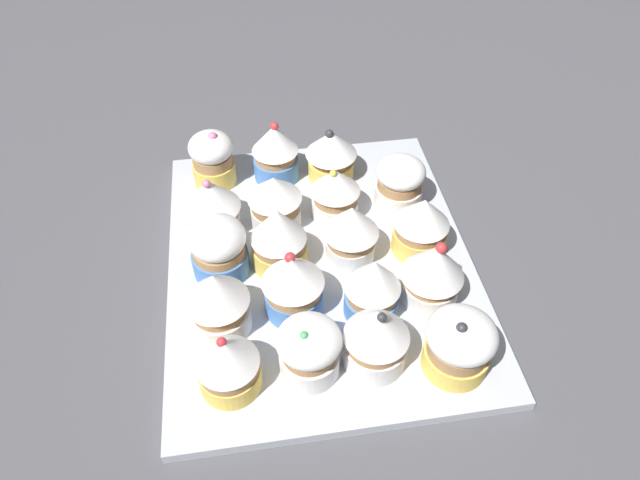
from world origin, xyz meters
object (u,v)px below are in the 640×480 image
(cupcake_12, at_px, (211,204))
(cupcake_16, at_px, (212,158))
(cupcake_2, at_px, (376,337))
(cupcake_9, at_px, (279,241))
(baking_tray, at_px, (320,263))
(cupcake_0, at_px, (228,364))
(cupcake_4, at_px, (218,301))
(cupcake_15, at_px, (400,182))
(cupcake_8, at_px, (218,247))
(cupcake_10, at_px, (350,229))
(cupcake_5, at_px, (293,285))
(cupcake_17, at_px, (275,152))
(cupcake_3, at_px, (459,344))
(cupcake_6, at_px, (373,287))
(cupcake_11, at_px, (420,222))
(cupcake_13, at_px, (275,200))
(cupcake_18, at_px, (331,153))
(cupcake_14, at_px, (335,192))
(cupcake_1, at_px, (309,349))
(cupcake_7, at_px, (433,272))

(cupcake_12, xyz_separation_m, cupcake_16, (0.00, 0.08, -0.00))
(cupcake_2, distance_m, cupcake_9, 0.15)
(baking_tray, height_order, cupcake_12, cupcake_12)
(cupcake_0, xyz_separation_m, cupcake_16, (-0.01, 0.29, 0.00))
(cupcake_4, distance_m, cupcake_16, 0.22)
(cupcake_15, xyz_separation_m, cupcake_16, (-0.22, 0.07, 0.00))
(baking_tray, height_order, cupcake_8, cupcake_8)
(cupcake_9, distance_m, cupcake_10, 0.08)
(cupcake_4, xyz_separation_m, cupcake_16, (-0.00, 0.22, -0.00))
(cupcake_5, relative_size, cupcake_17, 0.96)
(cupcake_3, distance_m, cupcake_10, 0.17)
(cupcake_9, bearing_deg, cupcake_16, 113.16)
(cupcake_9, height_order, cupcake_15, cupcake_9)
(cupcake_6, bearing_deg, cupcake_11, 49.11)
(cupcake_3, bearing_deg, cupcake_2, 167.70)
(cupcake_9, bearing_deg, cupcake_0, -113.60)
(cupcake_13, xyz_separation_m, cupcake_18, (0.08, 0.07, 0.00))
(cupcake_10, distance_m, cupcake_11, 0.08)
(cupcake_3, distance_m, cupcake_14, 0.23)
(cupcake_3, bearing_deg, cupcake_1, 173.52)
(baking_tray, height_order, cupcake_15, cupcake_15)
(cupcake_1, relative_size, cupcake_7, 0.86)
(cupcake_0, relative_size, cupcake_3, 0.95)
(cupcake_16, bearing_deg, baking_tray, -53.90)
(cupcake_4, distance_m, cupcake_5, 0.07)
(cupcake_2, xyz_separation_m, cupcake_11, (0.08, 0.14, -0.00))
(cupcake_18, bearing_deg, cupcake_12, -153.57)
(cupcake_4, distance_m, cupcake_17, 0.23)
(cupcake_18, bearing_deg, baking_tray, -104.12)
(cupcake_4, relative_size, cupcake_9, 0.96)
(cupcake_2, distance_m, cupcake_6, 0.06)
(cupcake_11, bearing_deg, cupcake_9, -177.24)
(cupcake_1, height_order, cupcake_18, cupcake_18)
(cupcake_6, bearing_deg, cupcake_16, 123.23)
(baking_tray, height_order, cupcake_0, cupcake_0)
(cupcake_9, bearing_deg, cupcake_2, -60.48)
(cupcake_12, bearing_deg, cupcake_13, -1.12)
(cupcake_16, relative_size, cupcake_17, 0.94)
(cupcake_5, xyz_separation_m, cupcake_18, (0.07, 0.20, -0.00))
(cupcake_6, bearing_deg, cupcake_14, 94.47)
(cupcake_0, xyz_separation_m, cupcake_13, (0.06, 0.20, 0.00))
(cupcake_18, bearing_deg, cupcake_11, -60.79)
(cupcake_1, relative_size, cupcake_15, 1.03)
(cupcake_7, height_order, cupcake_18, cupcake_7)
(cupcake_3, relative_size, cupcake_5, 0.92)
(cupcake_9, bearing_deg, cupcake_5, -82.63)
(cupcake_6, relative_size, cupcake_14, 1.10)
(cupcake_7, bearing_deg, cupcake_5, 177.86)
(cupcake_5, distance_m, cupcake_8, 0.10)
(cupcake_0, relative_size, cupcake_17, 0.84)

